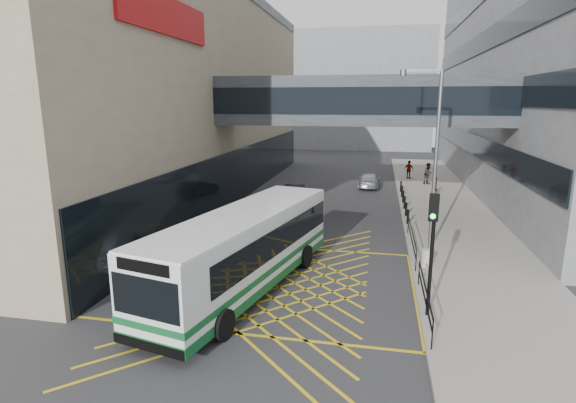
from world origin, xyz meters
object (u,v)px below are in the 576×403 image
Objects in this scene: litter_bin at (427,258)px; pedestrian_a at (435,186)px; street_lamp at (432,151)px; pedestrian_c at (409,170)px; bus at (246,248)px; traffic_light at (432,238)px; car_dark at (294,192)px; car_white at (185,249)px; pedestrian_b at (428,174)px; car_silver at (369,180)px.

pedestrian_a is at bearing 82.65° from litter_bin.
pedestrian_c is (0.44, 21.81, -4.14)m from street_lamp.
bus is 2.70× the size of traffic_light.
car_dark is 15.83m from litter_bin.
car_white is 12.66m from street_lamp.
car_white is 26.54m from pedestrian_b.
car_white is 1.10× the size of traffic_light.
bus is 6.89× the size of pedestrian_c.
street_lamp is (7.58, 6.03, 3.43)m from bus.
traffic_light is 2.55× the size of pedestrian_c.
car_dark is 2.15× the size of pedestrian_b.
pedestrian_b is at bearing 153.63° from pedestrian_c.
car_silver is 18.11m from street_lamp.
car_white is at bearing -159.95° from street_lamp.
traffic_light reaches higher than car_silver.
car_silver is at bearing -86.72° from car_white.
pedestrian_b is 3.18m from pedestrian_c.
litter_bin is (7.41, 3.58, -1.17)m from bus.
traffic_light is 5.57m from litter_bin.
bus is at bearing 72.02° from car_dark.
pedestrian_c is (3.68, 4.57, 0.36)m from car_silver.
traffic_light is at bearing 45.12° from pedestrian_a.
street_lamp is (8.77, -10.85, 4.52)m from car_dark.
pedestrian_a is (13.07, 17.74, 0.17)m from car_white.
bus is 26.81m from pedestrian_b.
car_dark is 2.63× the size of pedestrian_a.
car_dark is 2.37× the size of pedestrian_c.
pedestrian_a is at bearing -102.69° from car_white.
litter_bin is 21.57m from pedestrian_b.
litter_bin is at bearing 99.43° from traffic_light.
car_dark is at bearing 174.88° from pedestrian_b.
car_dark is at bearing 129.04° from street_lamp.
pedestrian_b reaches higher than car_dark.
pedestrian_c reaches higher than pedestrian_a.
bus reaches higher than pedestrian_b.
car_dark is 13.49m from pedestrian_b.
street_lamp is 19.54m from pedestrian_b.
pedestrian_a is (10.68, 2.84, 0.30)m from car_dark.
car_white is at bearing 58.89° from car_dark.
bus is at bearing -154.22° from litter_bin.
traffic_light is 2.31× the size of pedestrian_b.
car_white reaches higher than car_dark.
car_dark reaches higher than litter_bin.
car_dark is at bearing 106.65° from bus.
pedestrian_b is at bearing -128.57° from pedestrian_a.
car_silver is 6.26m from pedestrian_a.
bus reaches higher than car_white.
street_lamp is at bearing 85.97° from litter_bin.
car_white is 3.11× the size of pedestrian_a.
bus is at bearing 81.06° from car_silver.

